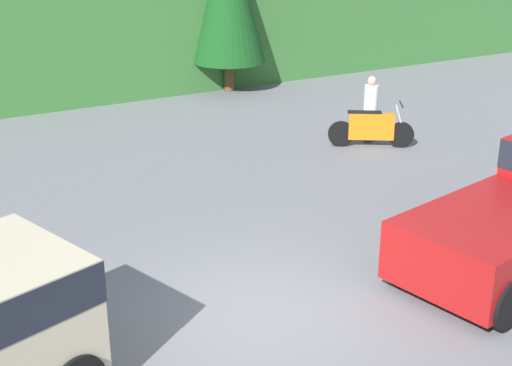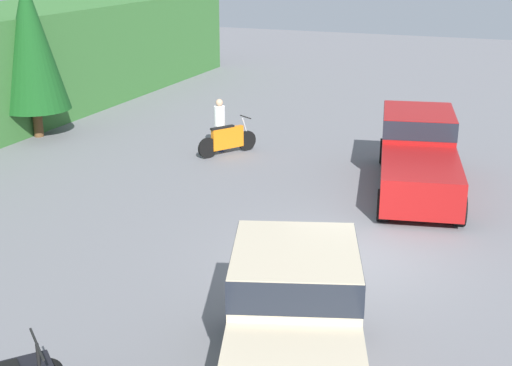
# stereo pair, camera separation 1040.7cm
# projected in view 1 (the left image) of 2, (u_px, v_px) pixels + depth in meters

# --- Properties ---
(ground_plane) EXTENTS (80.00, 80.00, 0.00)m
(ground_plane) POSITION_uv_depth(u_px,v_px,m) (266.00, 315.00, 10.72)
(ground_plane) COLOR slate
(hillside_backdrop) EXTENTS (44.00, 6.00, 4.08)m
(hillside_backdrop) POSITION_uv_depth(u_px,v_px,m) (19.00, 30.00, 22.99)
(hillside_backdrop) COLOR #387033
(hillside_backdrop) RESTS_ON ground_plane
(dirt_bike) EXTENTS (1.89, 1.28, 1.15)m
(dirt_bike) POSITION_uv_depth(u_px,v_px,m) (371.00, 129.00, 18.11)
(dirt_bike) COLOR black
(dirt_bike) RESTS_ON ground_plane
(rider_person) EXTENTS (0.50, 0.50, 1.73)m
(rider_person) POSITION_uv_depth(u_px,v_px,m) (371.00, 106.00, 18.36)
(rider_person) COLOR navy
(rider_person) RESTS_ON ground_plane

